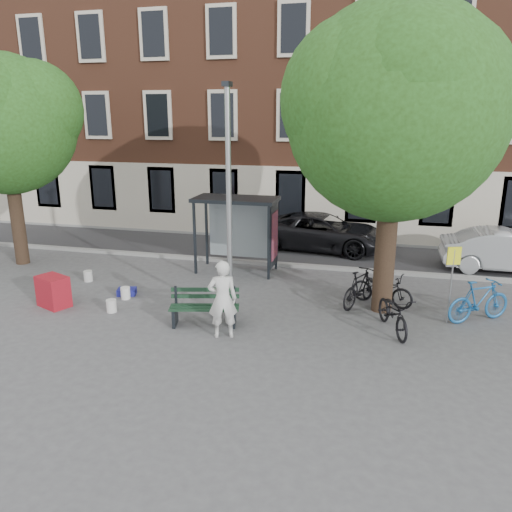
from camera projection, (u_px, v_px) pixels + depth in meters
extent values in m
plane|color=#4C4C4F|center=(231.00, 317.00, 13.68)|extent=(90.00, 90.00, 0.00)
cube|color=#28282B|center=(281.00, 251.00, 20.21)|extent=(40.00, 4.00, 0.01)
cube|color=gray|center=(270.00, 264.00, 18.33)|extent=(40.00, 0.25, 0.12)
cube|color=gray|center=(290.00, 238.00, 22.06)|extent=(40.00, 0.25, 0.12)
cube|color=brown|center=(308.00, 78.00, 23.89)|extent=(30.00, 8.00, 14.00)
cylinder|color=#9EA0A3|center=(229.00, 209.00, 12.86)|extent=(0.14, 0.14, 6.00)
cylinder|color=#9EA0A3|center=(231.00, 312.00, 13.65)|extent=(0.28, 0.28, 0.24)
cube|color=#1E2328|center=(227.00, 84.00, 12.02)|extent=(0.18, 0.35, 0.12)
cylinder|color=black|center=(385.00, 252.00, 13.67)|extent=(0.56, 0.56, 3.40)
sphere|color=#254815|center=(396.00, 112.00, 12.66)|extent=(5.60, 5.60, 5.60)
sphere|color=#254815|center=(433.00, 92.00, 12.68)|extent=(3.92, 3.92, 3.92)
sphere|color=#254815|center=(364.00, 100.00, 12.48)|extent=(4.20, 4.20, 4.20)
sphere|color=#254815|center=(407.00, 85.00, 11.61)|extent=(3.64, 3.64, 3.64)
cylinder|color=black|center=(18.00, 221.00, 18.15)|extent=(0.48, 0.48, 3.20)
sphere|color=#254815|center=(5.00, 125.00, 17.22)|extent=(4.80, 4.80, 4.80)
sphere|color=#254815|center=(33.00, 110.00, 17.25)|extent=(3.36, 3.36, 3.36)
cube|color=#1E2328|center=(195.00, 239.00, 17.05)|extent=(0.08, 0.08, 2.50)
cube|color=#1E2328|center=(269.00, 243.00, 16.44)|extent=(0.08, 0.08, 2.50)
cube|color=#1E2328|center=(207.00, 231.00, 18.17)|extent=(0.08, 0.08, 2.50)
cube|color=#1E2328|center=(276.00, 235.00, 17.56)|extent=(0.08, 0.08, 2.50)
cube|color=#1E2328|center=(236.00, 199.00, 16.94)|extent=(2.85, 1.45, 0.12)
cube|color=#8C999E|center=(241.00, 230.00, 17.83)|extent=(2.34, 0.04, 2.00)
cube|color=#1E2328|center=(273.00, 235.00, 16.96)|extent=(0.12, 1.14, 2.12)
cube|color=#D84C19|center=(275.00, 236.00, 16.95)|extent=(0.02, 0.90, 1.62)
imported|color=silver|center=(223.00, 299.00, 12.19)|extent=(0.84, 0.69, 1.98)
cube|color=#1E2328|center=(175.00, 316.00, 13.09)|extent=(0.22, 0.57, 0.46)
cube|color=#1E2328|center=(234.00, 317.00, 13.08)|extent=(0.22, 0.57, 0.46)
cube|color=#183723|center=(204.00, 310.00, 12.84)|extent=(1.79, 0.55, 0.04)
cube|color=#183723|center=(204.00, 308.00, 13.02)|extent=(1.79, 0.55, 0.04)
cube|color=#183723|center=(205.00, 305.00, 13.19)|extent=(1.79, 0.55, 0.04)
cube|color=#183723|center=(205.00, 296.00, 13.24)|extent=(1.77, 0.48, 0.10)
cube|color=#183723|center=(205.00, 290.00, 13.19)|extent=(1.77, 0.48, 0.10)
imported|color=black|center=(382.00, 289.00, 14.42)|extent=(1.94, 1.25, 0.96)
imported|color=#1C5C9C|center=(479.00, 301.00, 13.22)|extent=(1.92, 1.49, 1.16)
imported|color=black|center=(393.00, 313.00, 12.61)|extent=(1.28, 2.04, 1.01)
imported|color=black|center=(360.00, 287.00, 14.34)|extent=(1.26, 1.86, 1.09)
imported|color=black|center=(322.00, 232.00, 20.28)|extent=(5.55, 3.02, 1.48)
imported|color=#ADB1B5|center=(508.00, 251.00, 17.45)|extent=(4.48, 1.63, 1.47)
cube|color=maroon|center=(53.00, 291.00, 14.30)|extent=(1.06, 0.91, 0.90)
cube|color=navy|center=(127.00, 292.00, 15.30)|extent=(0.64, 0.54, 0.20)
cylinder|color=silver|center=(111.00, 306.00, 13.95)|extent=(0.36, 0.36, 0.36)
cylinder|color=white|center=(125.00, 293.00, 14.96)|extent=(0.32, 0.32, 0.36)
cylinder|color=silver|center=(88.00, 276.00, 16.53)|extent=(0.31, 0.31, 0.36)
cylinder|color=#9EA0A3|center=(451.00, 287.00, 13.01)|extent=(0.04, 0.04, 2.02)
cube|color=yellow|center=(454.00, 256.00, 12.78)|extent=(0.35, 0.14, 0.47)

